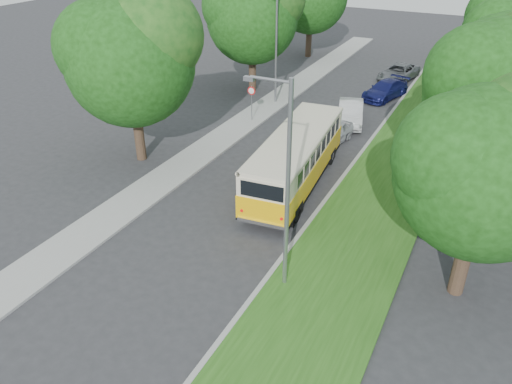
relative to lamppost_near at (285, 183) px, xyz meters
The scene contains 13 objects.
ground 6.56m from the lamppost_near, 149.28° to the left, with size 120.00×120.00×0.00m, color #2C2C2F.
curb 8.66m from the lamppost_near, 94.62° to the left, with size 0.20×70.00×0.15m, color gray.
grass_verge 8.82m from the lamppost_near, 76.91° to the left, with size 4.50×70.00×0.13m, color #255215.
sidewalk 12.49m from the lamppost_near, 140.22° to the left, with size 2.20×70.00×0.12m, color gray.
treeline 20.58m from the lamppost_near, 92.96° to the left, with size 24.27×41.91×9.46m.
lamppost_near is the anchor object (origin of this frame).
lamppost_far 20.53m from the lamppost_near, 115.71° to the left, with size 1.71×0.16×7.50m.
warning_sign 17.10m from the lamppost_near, 121.02° to the left, with size 0.56×0.10×2.50m.
vintage_bus 8.39m from the lamppost_near, 109.27° to the left, with size 2.51×9.73×2.89m, color #FFBB08, non-canonical shape.
car_silver 14.19m from the lamppost_near, 101.41° to the left, with size 1.50×3.74×1.27m, color silver.
car_white 17.77m from the lamppost_near, 98.97° to the left, with size 1.56×4.48×1.48m, color beige.
car_blue 23.67m from the lamppost_near, 94.61° to the left, with size 1.85×4.55×1.32m, color #131856.
car_grey 28.66m from the lamppost_near, 94.07° to the left, with size 2.22×4.81×1.34m, color slate.
Camera 1 is at (9.97, -16.21, 12.37)m, focal length 35.00 mm.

